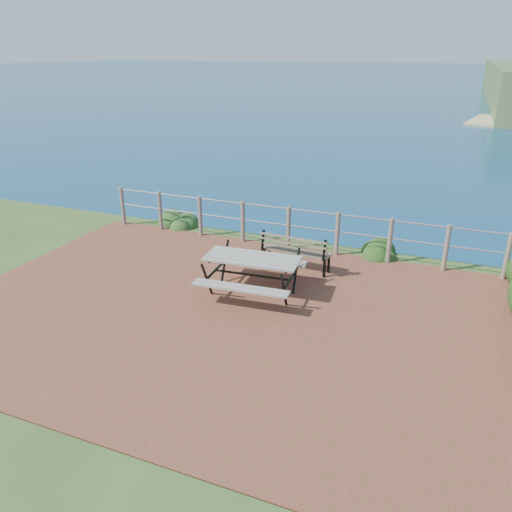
{
  "coord_description": "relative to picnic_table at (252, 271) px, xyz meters",
  "views": [
    {
      "loc": [
        3.4,
        -7.04,
        4.31
      ],
      "look_at": [
        0.16,
        0.95,
        0.75
      ],
      "focal_mm": 35.0,
      "sensor_mm": 36.0,
      "label": 1
    }
  ],
  "objects": [
    {
      "name": "shrub_lip_west",
      "position": [
        -3.38,
        3.11,
        -0.48
      ],
      "size": [
        0.86,
        0.86,
        0.63
      ],
      "primitive_type": "ellipsoid",
      "color": "#204F1D",
      "rests_on": "ground"
    },
    {
      "name": "ground",
      "position": [
        -0.14,
        -0.83,
        -0.48
      ],
      "size": [
        10.0,
        7.0,
        0.12
      ],
      "primitive_type": "cube",
      "color": "brown",
      "rests_on": "ground"
    },
    {
      "name": "safety_railing",
      "position": [
        -0.14,
        2.52,
        0.1
      ],
      "size": [
        9.4,
        0.1,
        1.0
      ],
      "color": "#6B5B4C",
      "rests_on": "ground"
    },
    {
      "name": "shrub_lip_east",
      "position": [
        1.94,
        2.94,
        -0.48
      ],
      "size": [
        0.78,
        0.78,
        0.52
      ],
      "primitive_type": "ellipsoid",
      "color": "#173C12",
      "rests_on": "ground"
    },
    {
      "name": "picnic_table",
      "position": [
        0.0,
        0.0,
        0.0
      ],
      "size": [
        1.81,
        1.52,
        0.74
      ],
      "rotation": [
        0.0,
        0.0,
        0.07
      ],
      "color": "gray",
      "rests_on": "ground"
    },
    {
      "name": "park_bench",
      "position": [
        0.41,
        1.42,
        0.07
      ],
      "size": [
        1.49,
        0.47,
        0.83
      ],
      "rotation": [
        0.0,
        0.0,
        -0.07
      ],
      "color": "brown",
      "rests_on": "ground"
    },
    {
      "name": "ocean",
      "position": [
        -0.14,
        199.17,
        -0.48
      ],
      "size": [
        1200.0,
        1200.0,
        0.0
      ],
      "primitive_type": "plane",
      "color": "#12586E",
      "rests_on": "ground"
    }
  ]
}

